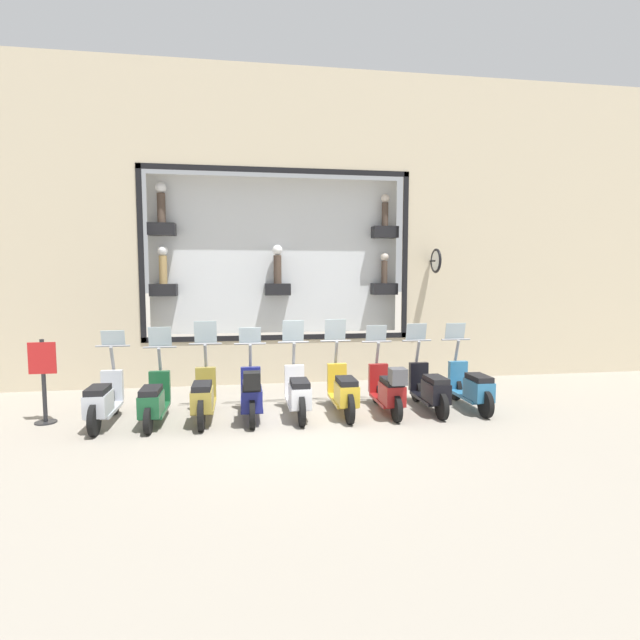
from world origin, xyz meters
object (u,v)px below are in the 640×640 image
at_px(scooter_red_2, 388,390).
at_px(scooter_green_7, 154,400).
at_px(shop_sign_post, 43,379).
at_px(scooter_white_4, 298,393).
at_px(scooter_navy_5, 251,394).
at_px(scooter_silver_8, 103,401).
at_px(scooter_teal_0, 472,387).
at_px(scooter_olive_6, 203,397).
at_px(scooter_yellow_3, 343,391).
at_px(scooter_black_1, 430,389).

distance_m(scooter_red_2, scooter_green_7, 4.18).
bearing_deg(scooter_red_2, shop_sign_post, 86.29).
relative_size(scooter_white_4, shop_sign_post, 1.22).
bearing_deg(scooter_white_4, shop_sign_post, 85.79).
bearing_deg(scooter_navy_5, scooter_silver_8, 88.55).
relative_size(scooter_teal_0, shop_sign_post, 1.22).
xyz_separation_m(scooter_olive_6, scooter_silver_8, (-0.00, 1.67, -0.01)).
xyz_separation_m(scooter_red_2, scooter_silver_8, (0.07, 5.02, -0.03)).
distance_m(scooter_red_2, shop_sign_post, 6.09).
bearing_deg(scooter_red_2, scooter_green_7, 89.15).
xyz_separation_m(scooter_yellow_3, scooter_white_4, (-0.00, 0.84, -0.00)).
bearing_deg(scooter_yellow_3, scooter_red_2, -94.93).
xyz_separation_m(scooter_navy_5, scooter_silver_8, (0.06, 2.51, -0.03)).
relative_size(scooter_teal_0, scooter_silver_8, 1.00).
bearing_deg(scooter_white_4, scooter_navy_5, 94.58).
height_order(scooter_red_2, scooter_olive_6, scooter_olive_6).
height_order(scooter_navy_5, scooter_silver_8, scooter_navy_5).
distance_m(scooter_navy_5, scooter_olive_6, 0.84).
bearing_deg(shop_sign_post, scooter_teal_0, -92.43).
distance_m(scooter_yellow_3, scooter_navy_5, 1.67).
height_order(scooter_white_4, scooter_olive_6, scooter_olive_6).
height_order(scooter_red_2, scooter_yellow_3, scooter_yellow_3).
relative_size(scooter_green_7, scooter_silver_8, 0.99).
relative_size(scooter_yellow_3, scooter_white_4, 1.00).
distance_m(scooter_white_4, scooter_navy_5, 0.84).
xyz_separation_m(scooter_black_1, scooter_navy_5, (-0.06, 3.35, 0.04)).
relative_size(scooter_yellow_3, scooter_olive_6, 1.00).
bearing_deg(scooter_olive_6, scooter_navy_5, -94.65).
xyz_separation_m(scooter_white_4, scooter_green_7, (-0.01, 2.51, -0.03)).
height_order(scooter_olive_6, shop_sign_post, scooter_olive_6).
bearing_deg(scooter_teal_0, shop_sign_post, 87.57).
distance_m(scooter_green_7, scooter_silver_8, 0.84).
relative_size(scooter_teal_0, scooter_red_2, 1.00).
xyz_separation_m(scooter_olive_6, shop_sign_post, (0.32, 2.72, 0.34)).
bearing_deg(scooter_navy_5, scooter_green_7, 88.01).
relative_size(scooter_red_2, scooter_white_4, 0.99).
bearing_deg(scooter_teal_0, scooter_olive_6, 89.93).
distance_m(scooter_black_1, scooter_white_4, 2.51).
distance_m(scooter_navy_5, shop_sign_post, 3.59).
bearing_deg(scooter_red_2, scooter_navy_5, 89.92).
xyz_separation_m(scooter_yellow_3, shop_sign_post, (0.32, 5.23, 0.34)).
relative_size(scooter_black_1, scooter_white_4, 1.00).
height_order(scooter_green_7, scooter_silver_8, scooter_green_7).
height_order(scooter_yellow_3, scooter_olive_6, same).
bearing_deg(scooter_black_1, scooter_yellow_3, 89.75).
xyz_separation_m(scooter_teal_0, scooter_white_4, (0.01, 3.35, 0.01)).
height_order(scooter_red_2, scooter_green_7, scooter_green_7).
bearing_deg(scooter_navy_5, shop_sign_post, 83.74).
relative_size(scooter_silver_8, shop_sign_post, 1.22).
bearing_deg(scooter_black_1, scooter_navy_5, 91.04).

